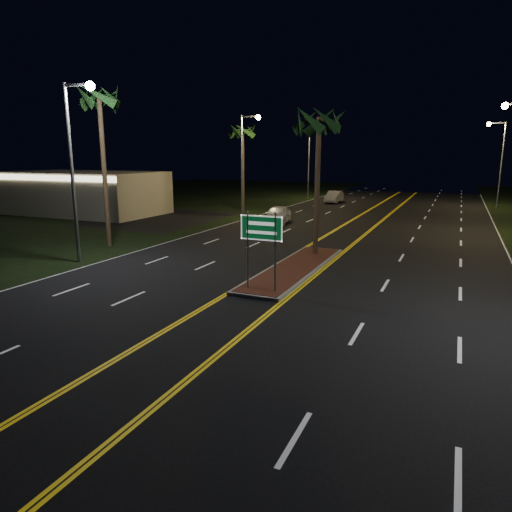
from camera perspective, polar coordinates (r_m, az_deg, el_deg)
The scene contains 14 objects.
ground at distance 16.41m, azimuth -3.21°, elevation -7.25°, with size 120.00×120.00×0.00m, color black.
grass_left at distance 53.90m, azimuth -19.90°, elevation 5.85°, with size 40.00×110.00×0.01m, color black.
median_island at distance 22.57m, azimuth 4.87°, elevation -1.54°, with size 2.25×10.25×0.17m.
highway_sign at distance 18.25m, azimuth 0.68°, elevation 2.60°, with size 1.80×0.08×3.20m.
commercial_building at distance 47.36m, azimuth -20.72°, elevation 7.41°, with size 15.00×8.12×4.00m.
streetlight_left_near at distance 25.04m, azimuth -21.56°, elevation 11.91°, with size 1.91×0.44×9.00m.
streetlight_left_mid at distance 41.67m, azimuth -1.30°, elevation 12.65°, with size 1.91×0.44×9.00m.
streetlight_left_far at distance 60.38m, azimuth 6.98°, elevation 12.51°, with size 1.91×0.44×9.00m.
streetlight_right_far at distance 55.85m, azimuth 28.05°, elevation 11.18°, with size 1.91×0.44×9.00m.
palm_median at distance 25.30m, azimuth 7.88°, elevation 16.31°, with size 2.40×2.40×8.30m.
palm_left_near at distance 29.41m, azimuth -19.01°, elevation 17.98°, with size 2.40×2.40×9.80m.
palm_left_far at distance 46.27m, azimuth -1.68°, elevation 15.22°, with size 2.40×2.40×8.80m.
car_near at distance 37.57m, azimuth 2.66°, elevation 5.33°, with size 2.23×5.20×1.73m, color white.
car_far at distance 55.60m, azimuth 9.73°, elevation 7.42°, with size 2.04×4.76×1.59m, color silver.
Camera 1 is at (7.06, -13.73, 5.54)m, focal length 32.00 mm.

